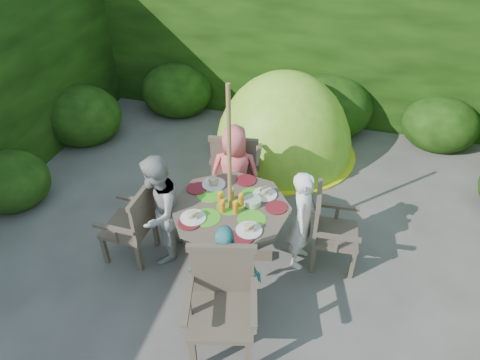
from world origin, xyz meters
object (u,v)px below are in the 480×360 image
(garden_chair_back, at_px, (236,166))
(child_front, at_px, (225,274))
(garden_chair_left, at_px, (133,223))
(parasol_pole, at_px, (230,183))
(child_left, at_px, (158,211))
(patio_table, at_px, (231,215))
(garden_chair_right, at_px, (329,228))
(garden_chair_front, at_px, (222,301))
(child_right, at_px, (303,220))
(dome_tent, at_px, (282,152))
(child_back, at_px, (235,173))

(garden_chair_back, relative_size, child_front, 0.87)
(garden_chair_left, bearing_deg, parasol_pole, 104.41)
(child_left, height_order, child_front, child_left)
(garden_chair_back, distance_m, child_front, 1.89)
(garden_chair_back, bearing_deg, patio_table, 95.73)
(parasol_pole, distance_m, garden_chair_left, 1.25)
(garden_chair_right, distance_m, garden_chair_front, 1.56)
(child_right, height_order, child_left, child_left)
(garden_chair_back, distance_m, dome_tent, 1.52)
(patio_table, relative_size, dome_tent, 0.60)
(patio_table, height_order, child_right, child_right)
(child_back, relative_size, child_front, 1.08)
(garden_chair_right, bearing_deg, child_right, 100.76)
(child_right, xyz_separation_m, dome_tent, (-0.63, 2.25, -0.62))
(parasol_pole, distance_m, child_back, 0.92)
(garden_chair_front, distance_m, child_left, 1.35)
(parasol_pole, relative_size, dome_tent, 0.83)
(child_front, height_order, dome_tent, dome_tent)
(garden_chair_front, bearing_deg, garden_chair_right, 43.31)
(garden_chair_left, bearing_deg, garden_chair_front, 59.18)
(garden_chair_left, bearing_deg, child_left, 107.09)
(garden_chair_front, bearing_deg, dome_tent, 77.31)
(garden_chair_left, xyz_separation_m, dome_tent, (1.22, 2.68, -0.50))
(child_front, bearing_deg, dome_tent, 84.44)
(garden_chair_front, distance_m, child_back, 1.89)
(child_left, bearing_deg, garden_chair_back, 150.58)
(garden_chair_right, xyz_separation_m, dome_tent, (-0.92, 2.17, -0.50))
(parasol_pole, distance_m, dome_tent, 2.67)
(child_left, bearing_deg, child_back, 141.64)
(child_right, bearing_deg, child_back, 61.16)
(garden_chair_right, relative_size, garden_chair_back, 0.89)
(patio_table, distance_m, dome_tent, 2.51)
(parasol_pole, height_order, garden_chair_left, parasol_pole)
(garden_chair_right, relative_size, child_back, 0.72)
(garden_chair_left, xyz_separation_m, garden_chair_back, (0.83, 1.32, 0.06))
(child_front, bearing_deg, child_left, 141.44)
(garden_chair_left, bearing_deg, child_right, 103.98)
(parasol_pole, xyz_separation_m, garden_chair_left, (-1.07, -0.26, -0.60))
(garden_chair_right, distance_m, dome_tent, 2.41)
(parasol_pole, distance_m, garden_chair_back, 1.21)
(garden_chair_left, xyz_separation_m, child_right, (1.85, 0.43, 0.12))
(child_left, height_order, dome_tent, child_left)
(patio_table, relative_size, parasol_pole, 0.73)
(parasol_pole, distance_m, child_left, 0.90)
(garden_chair_front, xyz_separation_m, child_right, (0.55, 1.23, 0.05))
(child_back, height_order, child_front, child_back)
(garden_chair_front, bearing_deg, patio_table, 87.99)
(parasol_pole, bearing_deg, patio_table, 25.27)
(garden_chair_left, height_order, garden_chair_front, garden_chair_front)
(child_left, bearing_deg, garden_chair_left, -79.67)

